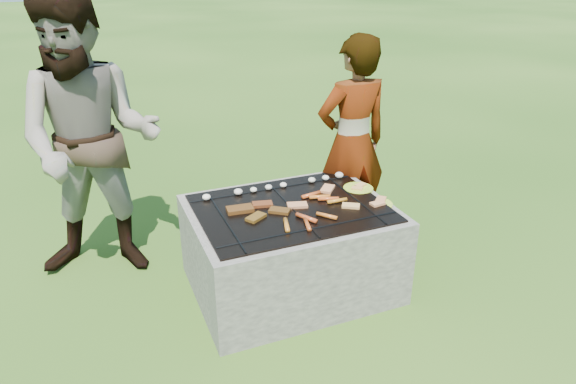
% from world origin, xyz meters
% --- Properties ---
extents(lawn, '(60.00, 60.00, 0.00)m').
position_xyz_m(lawn, '(0.00, 0.00, 0.00)').
color(lawn, '#204511').
rests_on(lawn, ground).
extents(fire_pit, '(1.30, 1.00, 0.62)m').
position_xyz_m(fire_pit, '(0.00, 0.00, 0.28)').
color(fire_pit, '#AAA397').
rests_on(fire_pit, ground).
extents(mushrooms, '(1.06, 0.06, 0.04)m').
position_xyz_m(mushrooms, '(0.06, 0.32, 0.63)').
color(mushrooms, white).
rests_on(mushrooms, fire_pit).
extents(pork_slabs, '(0.39, 0.28, 0.02)m').
position_xyz_m(pork_slabs, '(-0.24, 0.03, 0.62)').
color(pork_slabs, brown).
rests_on(pork_slabs, fire_pit).
extents(sausages, '(0.55, 0.48, 0.03)m').
position_xyz_m(sausages, '(0.12, -0.11, 0.63)').
color(sausages, '#C74120').
rests_on(sausages, fire_pit).
extents(bread_on_grate, '(0.46, 0.43, 0.02)m').
position_xyz_m(bread_on_grate, '(0.24, 0.02, 0.62)').
color(bread_on_grate, tan).
rests_on(bread_on_grate, fire_pit).
extents(plate_far, '(0.24, 0.24, 0.03)m').
position_xyz_m(plate_far, '(0.56, 0.11, 0.61)').
color(plate_far, '#EEF33A').
rests_on(plate_far, fire_pit).
extents(plate_near, '(0.22, 0.22, 0.03)m').
position_xyz_m(plate_near, '(0.56, -0.16, 0.61)').
color(plate_near, '#F8F83B').
rests_on(plate_near, fire_pit).
extents(cook, '(0.60, 0.41, 1.62)m').
position_xyz_m(cook, '(0.70, 0.46, 0.81)').
color(cook, gray).
rests_on(cook, ground).
extents(bystander, '(1.13, 1.00, 1.96)m').
position_xyz_m(bystander, '(-1.14, 0.72, 0.98)').
color(bystander, gray).
rests_on(bystander, ground).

